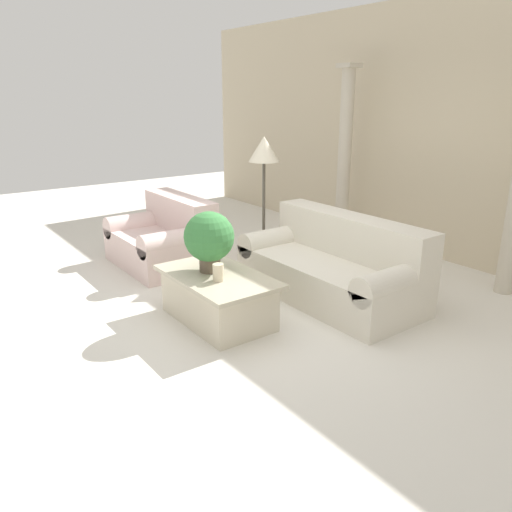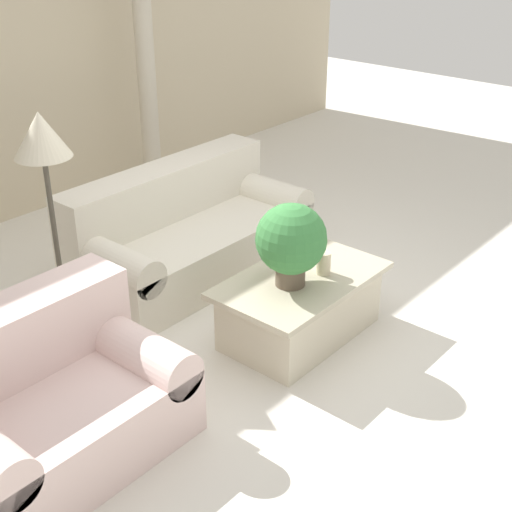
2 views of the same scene
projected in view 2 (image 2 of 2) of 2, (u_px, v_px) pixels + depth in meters
ground_plane at (261, 321)px, 5.20m from camera, size 16.00×16.00×0.00m
sofa_long at (187, 232)px, 5.78m from camera, size 2.00×0.94×0.84m
loveseat at (49, 399)px, 3.87m from camera, size 1.33×0.94×0.84m
coffee_table at (300, 306)px, 4.94m from camera, size 1.21×0.73×0.46m
potted_plant at (291, 241)px, 4.60m from camera, size 0.47×0.47×0.57m
pillar_candle at (324, 263)px, 4.85m from camera, size 0.10×0.10×0.16m
floor_lamp at (42, 146)px, 4.49m from camera, size 0.37×0.37×1.59m
column_right at (146, 69)px, 6.97m from camera, size 0.25×0.25×2.44m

